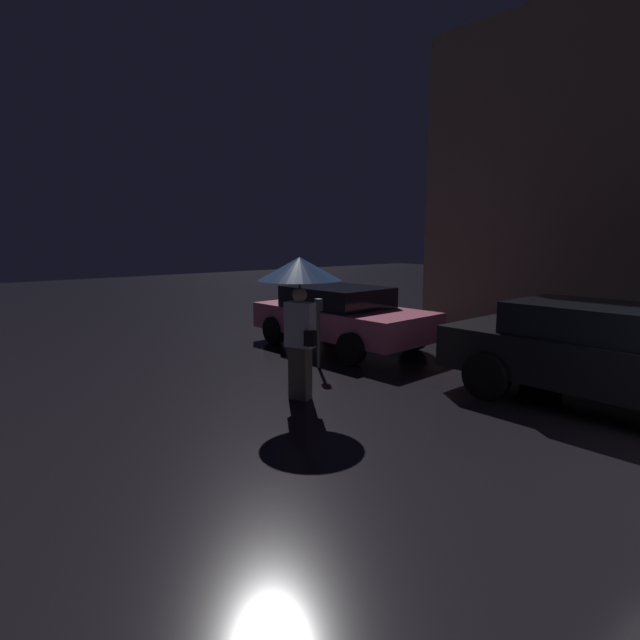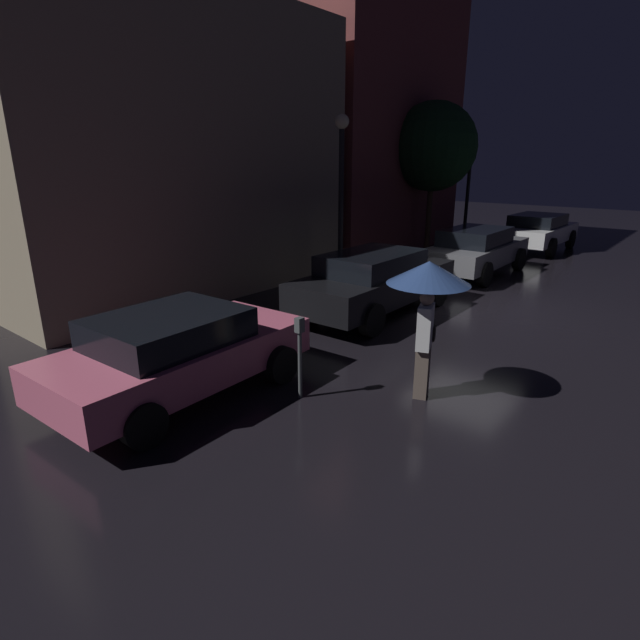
% 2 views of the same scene
% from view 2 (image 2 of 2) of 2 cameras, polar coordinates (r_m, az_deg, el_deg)
% --- Properties ---
extents(ground_plane, '(60.00, 60.00, 0.00)m').
position_cam_2_polar(ground_plane, '(12.70, 16.70, 1.45)').
color(ground_plane, black).
extents(building_facade_left, '(9.33, 3.00, 7.24)m').
position_cam_2_polar(building_facade_left, '(13.77, -14.96, 18.13)').
color(building_facade_left, gray).
rests_on(building_facade_left, ground).
extents(building_facade_right, '(7.76, 3.00, 10.23)m').
position_cam_2_polar(building_facade_right, '(20.49, 6.99, 22.50)').
color(building_facade_right, brown).
rests_on(building_facade_right, ground).
extents(parked_car_pink, '(4.05, 2.05, 1.30)m').
position_cam_2_polar(parked_car_pink, '(7.79, -15.96, -3.42)').
color(parked_car_pink, '#DB6684').
rests_on(parked_car_pink, ground).
extents(parked_car_black, '(4.69, 1.97, 1.44)m').
position_cam_2_polar(parked_car_black, '(11.58, 6.27, 4.53)').
color(parked_car_black, black).
rests_on(parked_car_black, ground).
extents(parked_car_grey, '(4.62, 1.97, 1.43)m').
position_cam_2_polar(parked_car_grey, '(16.27, 17.39, 7.68)').
color(parked_car_grey, slate).
rests_on(parked_car_grey, ground).
extents(parked_car_white, '(4.36, 2.06, 1.40)m').
position_cam_2_polar(parked_car_white, '(21.62, 23.62, 9.34)').
color(parked_car_white, silver).
rests_on(parked_car_white, ground).
extents(pedestrian_with_umbrella, '(1.19, 1.19, 2.08)m').
position_cam_2_polar(pedestrian_with_umbrella, '(7.25, 12.23, 3.72)').
color(pedestrian_with_umbrella, '#66564C').
rests_on(pedestrian_with_umbrella, ground).
extents(parking_meter, '(0.12, 0.10, 1.26)m').
position_cam_2_polar(parking_meter, '(7.32, -2.32, -3.33)').
color(parking_meter, '#4C5154').
rests_on(parking_meter, ground).
extents(street_lamp_near, '(0.37, 0.37, 4.54)m').
position_cam_2_polar(street_lamp_near, '(13.72, 2.44, 15.96)').
color(street_lamp_near, black).
rests_on(street_lamp_near, ground).
extents(street_lamp_far, '(0.37, 0.37, 4.55)m').
position_cam_2_polar(street_lamp_far, '(21.90, 16.72, 15.98)').
color(street_lamp_far, black).
rests_on(street_lamp_far, ground).
extents(street_tree, '(3.17, 3.17, 5.45)m').
position_cam_2_polar(street_tree, '(19.69, 12.82, 18.72)').
color(street_tree, '#473323').
rests_on(street_tree, ground).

